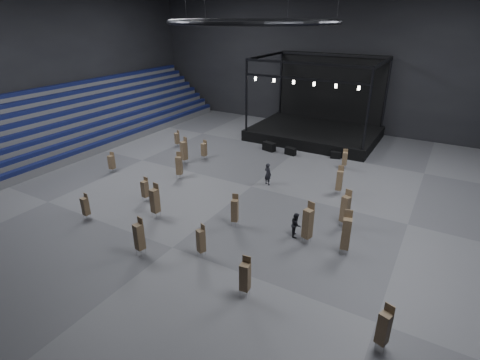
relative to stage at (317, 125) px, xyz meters
The scene contains 29 objects.
floor 16.30m from the stage, 90.00° to the right, with size 50.00×50.00×0.00m, color #515153.
wall_back 8.93m from the stage, 90.00° to the left, with size 50.00×0.20×18.00m, color black.
wall_left 30.75m from the stage, 147.00° to the right, with size 0.20×42.00×18.00m, color black.
bleachers_left 28.10m from the stage, 144.71° to the right, with size 7.20×40.00×6.40m.
stage is the anchor object (origin of this frame).
truss_ring 19.93m from the stage, 90.00° to the right, with size 12.30×12.30×5.15m.
flight_case_left 7.80m from the stage, 110.42° to the right, with size 1.37×0.68×0.91m, color black.
flight_case_mid 7.35m from the stage, 91.70° to the right, with size 1.14×0.57×0.76m, color black.
flight_case_right 7.35m from the stage, 54.81° to the right, with size 1.04×0.52×0.69m, color black.
chair_stack_0 26.60m from the stage, 85.45° to the right, with size 0.56×0.56×2.18m.
chair_stack_1 23.47m from the stage, 104.70° to the right, with size 0.48×0.48×1.98m.
chair_stack_2 28.00m from the stage, 105.87° to the right, with size 0.46×0.46×1.97m.
chair_stack_3 24.50m from the stage, 98.25° to the right, with size 0.59×0.59×2.64m.
chair_stack_4 23.09m from the stage, 72.01° to the right, with size 0.65×0.65×2.90m.
chair_stack_5 10.00m from the stage, 55.38° to the right, with size 0.55×0.55×1.90m.
chair_stack_6 31.05m from the stage, 65.35° to the right, with size 0.60×0.60×2.39m.
chair_stack_7 23.94m from the stage, 66.49° to the right, with size 0.62×0.62×2.97m.
chair_stack_8 14.74m from the stage, 119.56° to the right, with size 0.51×0.51×1.97m.
chair_stack_9 18.99m from the stage, 109.72° to the right, with size 0.65×0.65×2.45m.
chair_stack_10 16.44m from the stage, 137.22° to the right, with size 0.58×0.58×1.84m.
chair_stack_11 22.50m from the stage, 84.84° to the right, with size 0.55×0.55×2.38m.
chair_stack_12 16.93m from the stage, 119.14° to the right, with size 0.68×0.68×2.67m.
chair_stack_13 23.60m from the stage, 122.45° to the right, with size 0.51×0.51×1.94m.
chair_stack_14 15.51m from the stage, 63.90° to the right, with size 0.53×0.53×2.44m.
chair_stack_15 20.61m from the stage, 65.28° to the right, with size 0.62×0.62×2.75m.
chair_stack_16 28.88m from the stage, 77.80° to the right, with size 0.53×0.53×2.36m.
chair_stack_17 28.25m from the stage, 92.47° to the right, with size 0.58×0.58×2.52m.
man_center 15.15m from the stage, 86.29° to the right, with size 0.71×0.46×1.93m, color black.
crew_member 22.40m from the stage, 73.96° to the right, with size 0.82×0.64×1.68m, color black.
Camera 1 is at (13.62, -25.53, 13.59)m, focal length 28.00 mm.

